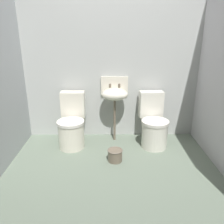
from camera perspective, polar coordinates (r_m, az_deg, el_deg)
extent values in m
cube|color=slate|center=(2.99, 0.07, -15.34)|extent=(3.08, 2.64, 0.08)
cube|color=#AEB0AC|center=(3.67, -0.17, 10.24)|extent=(3.08, 0.10, 2.15)
cylinder|color=silver|center=(3.51, -9.91, -5.70)|extent=(0.38, 0.38, 0.38)
cylinder|color=silver|center=(3.43, -10.11, -2.52)|extent=(0.40, 0.40, 0.04)
cube|color=silver|center=(3.65, -9.53, 1.87)|extent=(0.36, 0.18, 0.40)
cylinder|color=silver|center=(3.53, 10.34, -5.59)|extent=(0.41, 0.41, 0.38)
cylinder|color=silver|center=(3.45, 10.55, -2.42)|extent=(0.43, 0.43, 0.04)
cube|color=silver|center=(3.66, 9.52, 1.94)|extent=(0.37, 0.21, 0.40)
cylinder|color=#6C5E4D|center=(3.64, 0.64, -2.06)|extent=(0.04, 0.04, 0.66)
ellipsoid|color=silver|center=(3.51, 0.66, 4.33)|extent=(0.40, 0.32, 0.18)
cube|color=silver|center=(3.64, 0.61, 6.53)|extent=(0.42, 0.04, 0.28)
cylinder|color=#6C5E4D|center=(3.54, -0.50, 6.46)|extent=(0.04, 0.04, 0.06)
cylinder|color=#6C5E4D|center=(3.54, 1.79, 6.46)|extent=(0.04, 0.04, 0.06)
cylinder|color=#6C5E4D|center=(3.17, 0.76, -10.62)|extent=(0.19, 0.19, 0.16)
torus|color=#6D6154|center=(3.13, 0.77, -9.37)|extent=(0.20, 0.20, 0.02)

